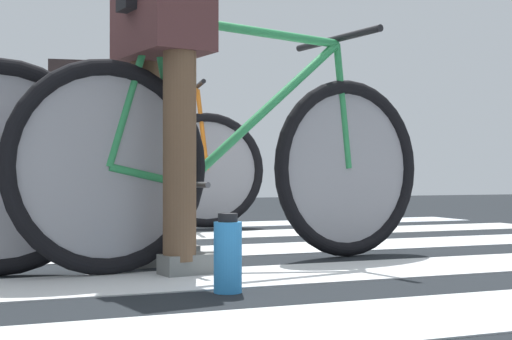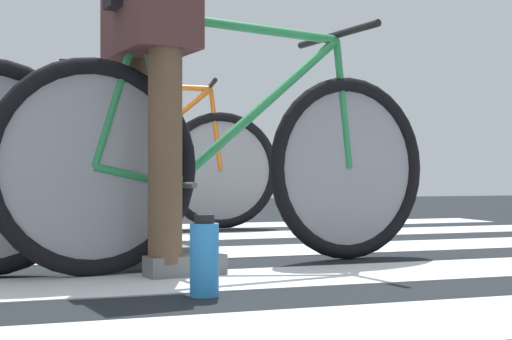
{
  "view_description": "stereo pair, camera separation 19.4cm",
  "coord_description": "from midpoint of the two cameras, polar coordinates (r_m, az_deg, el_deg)",
  "views": [
    {
      "loc": [
        -0.62,
        -2.62,
        0.35
      ],
      "look_at": [
        0.5,
        0.25,
        0.37
      ],
      "focal_mm": 50.83,
      "sensor_mm": 36.0,
      "label": 1
    },
    {
      "loc": [
        -0.43,
        -2.62,
        0.35
      ],
      "look_at": [
        0.5,
        0.25,
        0.37
      ],
      "focal_mm": 50.83,
      "sensor_mm": 36.0,
      "label": 2
    }
  ],
  "objects": [
    {
      "name": "bicycle_1_of_4",
      "position": [
        2.63,
        -3.26,
        0.79
      ],
      "size": [
        1.71,
        0.56,
        0.93
      ],
      "rotation": [
        0.0,
        0.0,
        0.19
      ],
      "color": "black",
      "rests_on": "ground"
    },
    {
      "name": "ground",
      "position": [
        2.69,
        -10.06,
        -7.67
      ],
      "size": [
        18.0,
        14.0,
        0.02
      ],
      "color": "black"
    },
    {
      "name": "cyclist_3_of_4",
      "position": [
        4.45,
        -15.67,
        3.62
      ],
      "size": [
        0.37,
        0.44,
        0.99
      ],
      "rotation": [
        0.0,
        0.0,
        -0.15
      ],
      "color": "beige",
      "rests_on": "ground"
    },
    {
      "name": "cyclist_1_of_4",
      "position": [
        2.52,
        -9.5,
        7.08
      ],
      "size": [
        0.38,
        0.45,
        1.02
      ],
      "rotation": [
        0.0,
        0.0,
        0.19
      ],
      "color": "brown",
      "rests_on": "ground"
    },
    {
      "name": "water_bottle",
      "position": [
        2.02,
        -4.85,
        -6.79
      ],
      "size": [
        0.08,
        0.08,
        0.22
      ],
      "color": "#2E8AD8",
      "rests_on": "ground"
    },
    {
      "name": "crosswalk_markings",
      "position": [
        2.68,
        -8.78,
        -7.44
      ],
      "size": [
        5.46,
        4.22,
        0.0
      ],
      "color": "#B4C0C4",
      "rests_on": "ground"
    },
    {
      "name": "bicycle_3_of_4",
      "position": [
        4.43,
        -11.66,
        0.34
      ],
      "size": [
        1.72,
        0.53,
        0.93
      ],
      "rotation": [
        0.0,
        0.0,
        -0.15
      ],
      "color": "black",
      "rests_on": "ground"
    }
  ]
}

